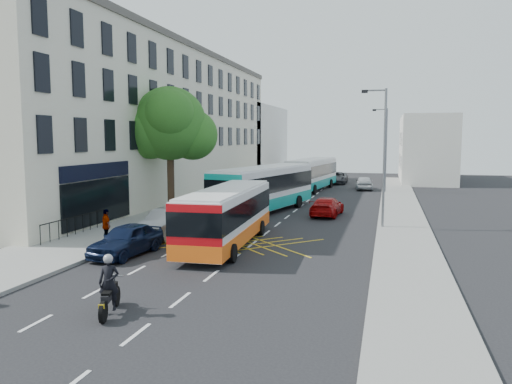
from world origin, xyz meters
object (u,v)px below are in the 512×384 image
Objects in this scene: bus_mid at (264,188)px; distant_car_grey at (337,178)px; distant_car_silver at (364,183)px; parked_car_blue at (127,240)px; motorbike at (109,286)px; red_hatchback at (327,206)px; lamp_near at (383,150)px; bus_near at (227,215)px; lamp_far at (385,145)px; street_tree at (169,124)px; pedestrian_far at (106,226)px; parked_car_silver at (167,224)px; bus_far at (312,174)px.

bus_mid reaches higher than distant_car_grey.
parked_car_blue is at bearing 70.03° from distant_car_silver.
motorbike is 39.95m from distant_car_silver.
bus_mid is at bearing -2.74° from red_hatchback.
lamp_near is at bearing 47.10° from parked_car_blue.
bus_near is 2.45× the size of distant_car_silver.
lamp_far is 27.68m from bus_near.
street_tree is 12.28m from pedestrian_far.
motorbike is 11.77m from parked_car_silver.
bus_mid is at bearing 66.44° from distant_car_silver.
motorbike reaches higher than distant_car_grey.
parked_car_silver is at bearing -99.17° from distant_car_grey.
lamp_near is 15.28m from parked_car_blue.
lamp_far is at bearing 61.88° from motorbike.
motorbike is (-7.73, -16.77, -3.74)m from lamp_near.
lamp_far is 16.63m from red_hatchback.
pedestrian_far is at bearing -115.24° from lamp_far.
bus_near is at bearing -125.52° from pedestrian_far.
lamp_near is at bearing -90.00° from lamp_far.
bus_mid reaches higher than bus_far.
distant_car_grey reaches higher than red_hatchback.
bus_mid is 2.87× the size of distant_car_silver.
bus_far is 8.33m from distant_car_grey.
bus_mid is at bearing -96.48° from distant_car_grey.
lamp_near is 0.67× the size of bus_mid.
street_tree is at bearing 118.03° from parked_car_silver.
parked_car_silver is 29.69m from distant_car_silver.
bus_mid is at bearing 75.12° from motorbike.
motorbike reaches higher than pedestrian_far.
lamp_far is 28.07m from parked_car_silver.
lamp_far is at bearing 90.00° from lamp_near.
parked_car_silver is (3.61, -8.46, -5.54)m from street_tree.
bus_mid is at bearing -118.55° from lamp_far.
motorbike is 0.45× the size of parked_car_silver.
motorbike is (-0.40, -10.26, -0.62)m from bus_near.
lamp_near is at bearing 38.87° from bus_near.
lamp_near is at bearing -11.40° from street_tree.
lamp_far is (14.71, 17.03, -1.68)m from street_tree.
street_tree reaches higher than red_hatchback.
parked_car_blue is 4.26m from parked_car_silver.
motorbike is 21.44m from red_hatchback.
bus_far is at bearing 86.62° from parked_car_silver.
street_tree reaches higher than bus_near.
lamp_near is at bearing 134.84° from red_hatchback.
parked_car_silver is (-3.87, -26.45, -0.92)m from bus_far.
lamp_far reaches higher than parked_car_blue.
bus_far reaches higher than parked_car_silver.
lamp_far is 5.19m from distant_car_silver.
bus_mid reaches higher than motorbike.
parked_car_silver is (-2.85, -10.34, -0.97)m from bus_mid.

